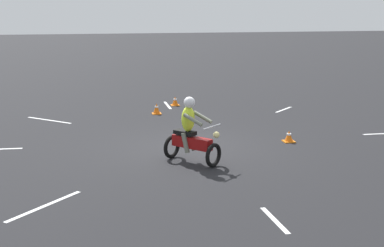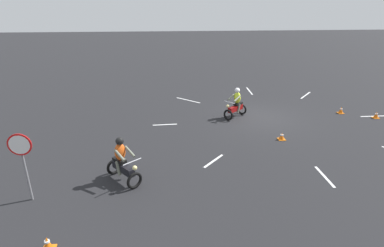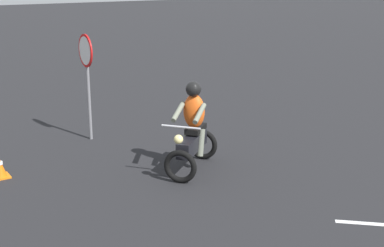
{
  "view_description": "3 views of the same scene",
  "coord_description": "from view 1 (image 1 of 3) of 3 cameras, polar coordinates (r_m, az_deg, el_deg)",
  "views": [
    {
      "loc": [
        13.97,
        -2.72,
        3.87
      ],
      "look_at": [
        1.4,
        -0.16,
        1.0
      ],
      "focal_mm": 50.0,
      "sensor_mm": 36.0,
      "label": 1
    },
    {
      "loc": [
        5.29,
        15.11,
        5.78
      ],
      "look_at": [
        4.09,
        2.83,
        0.9
      ],
      "focal_mm": 28.0,
      "sensor_mm": 36.0,
      "label": 2
    },
    {
      "loc": [
        -1.03,
        10.87,
        3.56
      ],
      "look_at": [
        6.79,
        5.82,
        0.9
      ],
      "focal_mm": 50.0,
      "sensor_mm": 36.0,
      "label": 3
    }
  ],
  "objects": [
    {
      "name": "ground_plane",
      "position": [
        14.75,
        -0.47,
        -2.6
      ],
      "size": [
        120.0,
        120.0,
        0.0
      ],
      "primitive_type": "plane",
      "color": "black"
    },
    {
      "name": "motorcycle_rider_foreground",
      "position": [
        13.23,
        -0.12,
        -1.14
      ],
      "size": [
        1.45,
        1.38,
        1.66
      ],
      "rotation": [
        0.0,
        0.0,
        5.44
      ],
      "color": "black",
      "rests_on": "ground"
    },
    {
      "name": "traffic_cone_near_right",
      "position": [
        15.59,
        10.3,
        -1.37
      ],
      "size": [
        0.32,
        0.32,
        0.33
      ],
      "color": "orange",
      "rests_on": "ground"
    },
    {
      "name": "traffic_cone_mid_left",
      "position": [
        20.88,
        -1.81,
        2.4
      ],
      "size": [
        0.32,
        0.32,
        0.36
      ],
      "color": "orange",
      "rests_on": "ground"
    },
    {
      "name": "traffic_cone_far_right",
      "position": [
        19.29,
        -3.8,
        1.57
      ],
      "size": [
        0.32,
        0.32,
        0.39
      ],
      "color": "orange",
      "rests_on": "ground"
    },
    {
      "name": "lane_stripe_e",
      "position": [
        10.06,
        8.81,
        -10.13
      ],
      "size": [
        1.26,
        0.14,
        0.01
      ],
      "primitive_type": "cube",
      "rotation": [
        0.0,
        0.0,
        1.6
      ],
      "color": "silver",
      "rests_on": "ground"
    },
    {
      "name": "lane_stripe_nw",
      "position": [
        20.36,
        9.74,
        1.47
      ],
      "size": [
        0.98,
        1.0,
        0.01
      ],
      "primitive_type": "cube",
      "rotation": [
        0.0,
        0.0,
        3.92
      ],
      "color": "silver",
      "rests_on": "ground"
    },
    {
      "name": "lane_stripe_w",
      "position": [
        20.97,
        -2.63,
        1.97
      ],
      "size": [
        1.57,
        0.11,
        0.01
      ],
      "primitive_type": "cube",
      "rotation": [
        0.0,
        0.0,
        4.7
      ],
      "color": "silver",
      "rests_on": "ground"
    },
    {
      "name": "lane_stripe_sw",
      "position": [
        18.87,
        -14.99,
        0.35
      ],
      "size": [
        1.4,
        1.54,
        0.01
      ],
      "primitive_type": "cube",
      "rotation": [
        0.0,
        0.0,
        5.55
      ],
      "color": "silver",
      "rests_on": "ground"
    },
    {
      "name": "lane_stripe_se",
      "position": [
        10.99,
        -15.44,
        -8.47
      ],
      "size": [
        1.48,
        1.39,
        0.01
      ],
      "primitive_type": "cube",
      "rotation": [
        0.0,
        0.0,
        7.1
      ],
      "color": "silver",
      "rests_on": "ground"
    }
  ]
}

